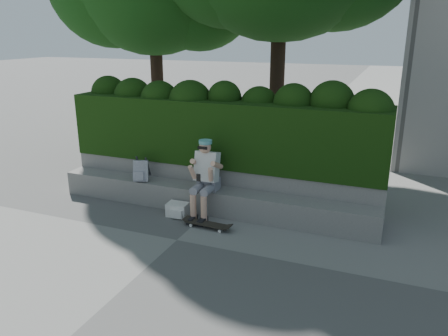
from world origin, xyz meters
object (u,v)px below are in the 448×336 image
at_px(person, 206,175).
at_px(backpack_ground, 178,209).
at_px(skateboard, 207,224).
at_px(backpack_plaid, 141,171).

distance_m(person, backpack_ground, 0.81).
relative_size(skateboard, backpack_ground, 2.11).
height_order(skateboard, backpack_plaid, backpack_plaid).
bearing_deg(backpack_plaid, skateboard, -43.72).
bearing_deg(backpack_plaid, backpack_ground, -42.35).
xyz_separation_m(person, skateboard, (0.24, -0.48, -0.69)).
bearing_deg(skateboard, backpack_ground, 162.11).
distance_m(backpack_plaid, backpack_ground, 1.09).
height_order(person, backpack_plaid, person).
bearing_deg(skateboard, person, 119.37).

